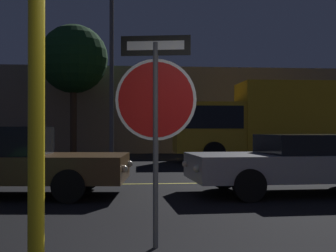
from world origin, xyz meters
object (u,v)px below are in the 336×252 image
object	(u,v)px
yellow_pole_left	(36,69)
delivery_truck	(262,121)
passing_car_2	(1,161)
tree_0	(74,59)
street_lamp	(112,49)
passing_car_3	(304,162)
stop_sign	(156,101)

from	to	relation	value
yellow_pole_left	delivery_truck	distance (m)	16.12
passing_car_2	delivery_truck	world-z (taller)	delivery_truck
tree_0	yellow_pole_left	bearing A→B (deg)	-84.60
delivery_truck	street_lamp	size ratio (longest dim) A/B	0.99
passing_car_3	passing_car_2	bearing A→B (deg)	85.23
passing_car_3	stop_sign	bearing A→B (deg)	138.44
stop_sign	yellow_pole_left	xyz separation A→B (m)	(-0.93, -1.98, 0.09)
yellow_pole_left	tree_0	xyz separation A→B (m)	(-1.87, 19.78, 2.97)
tree_0	passing_car_2	bearing A→B (deg)	-89.88
yellow_pole_left	tree_0	distance (m)	20.09
passing_car_2	street_lamp	xyz separation A→B (m)	(1.94, 8.55, 3.70)
delivery_truck	tree_0	distance (m)	9.77
passing_car_3	street_lamp	world-z (taller)	street_lamp
street_lamp	passing_car_3	bearing A→B (deg)	-64.86
yellow_pole_left	street_lamp	distance (m)	15.08
passing_car_3	tree_0	bearing A→B (deg)	21.48
passing_car_2	tree_0	size ratio (longest dim) A/B	0.80
street_lamp	stop_sign	bearing A→B (deg)	-86.30
street_lamp	tree_0	world-z (taller)	street_lamp
delivery_truck	street_lamp	bearing A→B (deg)	92.58
passing_car_3	street_lamp	xyz separation A→B (m)	(-4.13, 8.80, 3.75)
stop_sign	street_lamp	world-z (taller)	street_lamp
street_lamp	tree_0	distance (m)	5.33
passing_car_3	delivery_truck	bearing A→B (deg)	-14.04
yellow_pole_left	street_lamp	size ratio (longest dim) A/B	0.49
stop_sign	passing_car_3	size ratio (longest dim) A/B	0.50
yellow_pole_left	passing_car_2	bearing A→B (deg)	106.33
yellow_pole_left	passing_car_3	distance (m)	7.45
stop_sign	passing_car_2	size ratio (longest dim) A/B	0.46
tree_0	street_lamp	bearing A→B (deg)	-68.28
stop_sign	passing_car_3	world-z (taller)	stop_sign
delivery_truck	passing_car_3	bearing A→B (deg)	169.98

